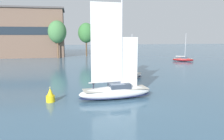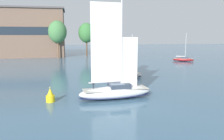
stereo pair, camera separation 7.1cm
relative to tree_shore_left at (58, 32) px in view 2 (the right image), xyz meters
name	(u,v)px [view 2 (the right image)]	position (x,y,z in m)	size (l,w,h in m)	color
ground_plane	(116,98)	(11.60, -63.94, -11.01)	(400.00, 400.00, 0.00)	#42667F
waterfront_building	(30,33)	(-12.52, 10.24, -0.22)	(30.98, 18.38, 21.52)	brown
tree_shore_left	(58,32)	(0.00, 0.00, 0.00)	(7.64, 7.64, 15.73)	brown
tree_shore_center	(86,33)	(12.58, 6.44, -0.32)	(7.42, 7.42, 15.27)	brown
sailboat_main	(116,91)	(11.62, -63.94, -9.80)	(11.60, 4.25, 15.59)	silver
sailboat_moored_near_marina	(130,72)	(18.84, -46.01, -10.19)	(5.26, 7.20, 9.83)	silver
sailboat_moored_mid_channel	(103,60)	(16.36, -18.02, -10.23)	(6.13, 8.49, 11.56)	#194C47
sailboat_moored_far_slip	(183,59)	(46.34, -21.13, -10.31)	(7.64, 5.41, 10.36)	maroon
channel_buoy	(50,96)	(1.96, -63.87, -10.12)	(1.25, 1.25, 2.24)	yellow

